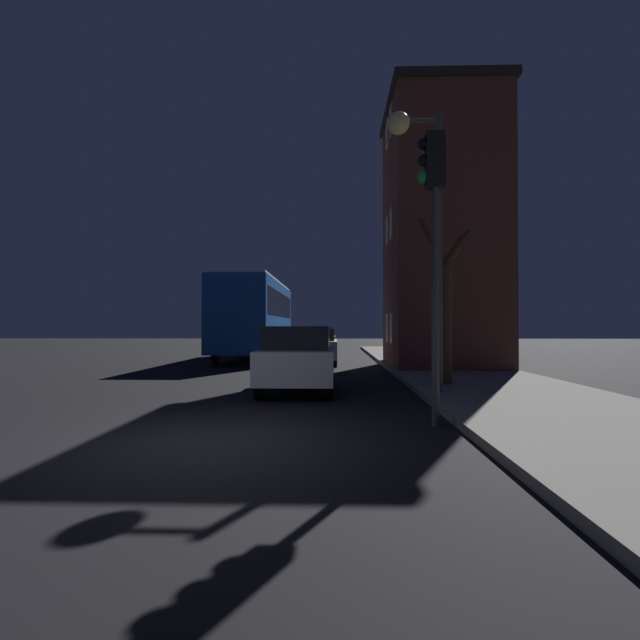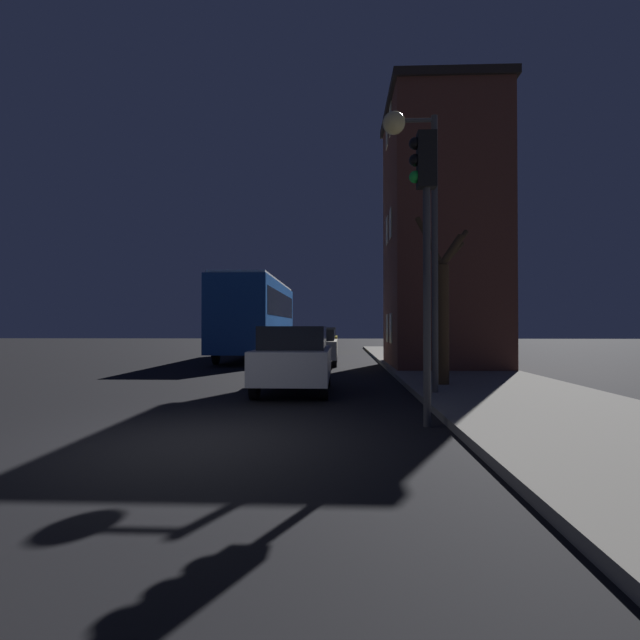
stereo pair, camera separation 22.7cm
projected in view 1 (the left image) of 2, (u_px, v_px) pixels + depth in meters
ground_plane at (201, 440)px, 7.02m from camera, size 120.00×120.00×0.00m
sidewalk at (629, 437)px, 6.85m from camera, size 4.24×60.00×0.14m
brick_building at (441, 233)px, 19.19m from camera, size 4.18×5.61×10.09m
streetlamp at (418, 184)px, 11.16m from camera, size 1.22×0.51×6.28m
traffic_light at (433, 216)px, 8.00m from camera, size 0.43×0.24×4.72m
bare_tree at (446, 306)px, 12.75m from camera, size 1.53×1.05×4.34m
bus at (256, 313)px, 24.70m from camera, size 2.52×10.97×3.82m
car_near_lane at (298, 358)px, 12.07m from camera, size 1.70×3.85×1.61m
car_mid_lane at (315, 346)px, 20.98m from camera, size 1.81×4.46×1.50m
car_far_lane at (322, 339)px, 31.35m from camera, size 1.73×4.43×1.55m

